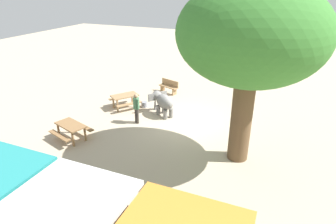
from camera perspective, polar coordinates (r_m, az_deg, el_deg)
ground_plane at (r=15.47m, az=3.58°, el=-1.81°), size 60.00×60.00×0.00m
elephant at (r=15.88m, az=-1.04°, el=2.07°), size 1.70×1.58×1.24m
person_handler at (r=14.97m, az=-6.25°, el=1.15°), size 0.43×0.34×1.62m
shade_tree_main at (r=10.94m, az=15.99°, el=14.16°), size 5.41×4.96×7.04m
wooden_bench at (r=19.25m, az=0.20°, el=5.13°), size 1.45×0.84×0.88m
picnic_table_near at (r=17.08m, az=-8.50°, el=2.70°), size 2.08×2.09×0.78m
picnic_table_far at (r=14.20m, az=-18.54°, el=-3.00°), size 1.88×1.87×0.78m
feed_bucket at (r=17.19m, az=-4.72°, el=1.50°), size 0.36×0.36×0.32m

